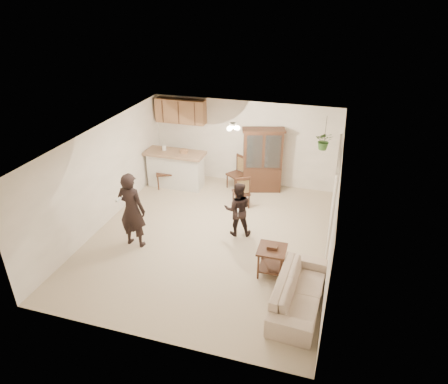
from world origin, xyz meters
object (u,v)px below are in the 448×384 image
(adult, at_px, (132,210))
(chair_bar, at_px, (165,178))
(china_hutch, at_px, (262,161))
(chair_hutch_left, at_px, (236,179))
(child, at_px, (238,209))
(chair_hutch_right, at_px, (241,197))
(sofa, at_px, (299,289))
(side_table, at_px, (271,261))

(adult, xyz_separation_m, chair_bar, (-0.57, 2.95, -0.60))
(china_hutch, relative_size, chair_hutch_left, 1.87)
(child, xyz_separation_m, china_hutch, (0.07, 2.49, 0.25))
(child, height_order, chair_hutch_right, child)
(sofa, bearing_deg, china_hutch, 23.53)
(adult, height_order, chair_bar, adult)
(child, xyz_separation_m, side_table, (1.06, -1.28, -0.35))
(adult, xyz_separation_m, child, (2.17, 1.11, -0.22))
(sofa, distance_m, chair_hutch_right, 3.91)
(china_hutch, height_order, chair_hutch_right, china_hutch)
(adult, xyz_separation_m, chair_hutch_right, (1.91, 2.45, -0.63))
(side_table, height_order, chair_hutch_left, chair_hutch_left)
(side_table, relative_size, chair_hutch_right, 0.74)
(china_hutch, bearing_deg, chair_hutch_left, 172.92)
(chair_hutch_right, bearing_deg, sofa, 90.44)
(chair_bar, xyz_separation_m, chair_hutch_right, (2.48, -0.50, -0.03))
(adult, distance_m, china_hutch, 4.23)
(chair_hutch_left, distance_m, chair_hutch_right, 1.11)
(sofa, height_order, side_table, sofa)
(child, height_order, chair_hutch_left, child)
(child, bearing_deg, china_hutch, -106.59)
(child, bearing_deg, chair_bar, -49.09)
(china_hutch, bearing_deg, adult, -138.11)
(side_table, bearing_deg, china_hutch, 104.78)
(chair_hutch_right, bearing_deg, side_table, 86.69)
(chair_hutch_left, height_order, chair_hutch_right, chair_hutch_left)
(sofa, height_order, adult, adult)
(china_hutch, bearing_deg, chair_hutch_right, -122.09)
(chair_hutch_right, bearing_deg, chair_hutch_left, -97.75)
(chair_hutch_left, bearing_deg, child, -38.19)
(side_table, relative_size, chair_bar, 0.67)
(chair_hutch_left, bearing_deg, adult, -77.36)
(side_table, height_order, chair_hutch_right, chair_hutch_right)
(side_table, height_order, chair_bar, chair_bar)
(child, distance_m, china_hutch, 2.50)
(sofa, distance_m, child, 2.68)
(sofa, xyz_separation_m, china_hutch, (-1.66, 4.51, 0.56))
(side_table, distance_m, chair_bar, 4.91)
(china_hutch, height_order, chair_hutch_left, china_hutch)
(sofa, xyz_separation_m, chair_hutch_left, (-2.40, 4.39, -0.09))
(sofa, xyz_separation_m, adult, (-3.89, 0.92, 0.53))
(adult, xyz_separation_m, china_hutch, (2.23, 3.59, 0.02))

